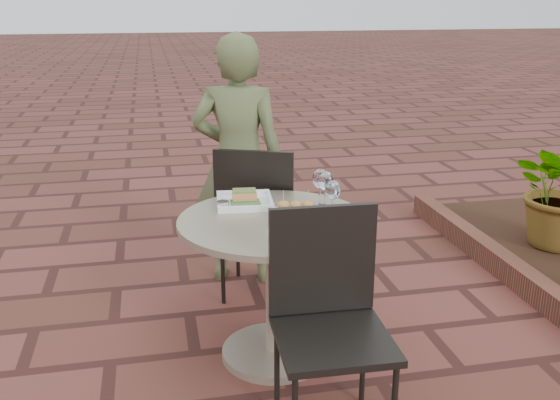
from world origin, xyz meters
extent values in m
plane|color=brown|center=(0.00, 0.00, 0.00)|extent=(60.00, 60.00, 0.00)
cylinder|color=gray|center=(-0.03, -0.10, 0.02)|extent=(0.52, 0.52, 0.04)
cylinder|color=gray|center=(-0.03, -0.10, 0.35)|extent=(0.08, 0.08, 0.70)
cylinder|color=tan|center=(-0.03, -0.10, 0.71)|extent=(0.90, 0.90, 0.03)
cube|color=black|center=(0.04, 0.62, 0.45)|extent=(0.57, 0.57, 0.03)
cube|color=black|center=(-0.04, 0.44, 0.70)|extent=(0.42, 0.19, 0.46)
cylinder|color=black|center=(0.28, 0.73, 0.22)|extent=(0.02, 0.02, 0.44)
cylinder|color=black|center=(-0.07, 0.87, 0.22)|extent=(0.02, 0.02, 0.44)
cylinder|color=black|center=(0.14, 0.38, 0.22)|extent=(0.02, 0.02, 0.44)
cylinder|color=black|center=(-0.21, 0.51, 0.22)|extent=(0.02, 0.02, 0.44)
cube|color=black|center=(0.08, -0.74, 0.45)|extent=(0.45, 0.45, 0.03)
cube|color=black|center=(0.09, -0.54, 0.70)|extent=(0.44, 0.04, 0.46)
cylinder|color=black|center=(-0.11, -0.54, 0.22)|extent=(0.02, 0.02, 0.44)
cylinder|color=black|center=(0.27, -0.55, 0.22)|extent=(0.02, 0.02, 0.44)
imported|color=#4D572F|center=(-0.06, 0.85, 0.77)|extent=(0.64, 0.51, 1.53)
cube|color=white|center=(-0.13, 0.14, 0.74)|extent=(0.30, 0.30, 0.01)
cube|color=#E68F51|center=(-0.13, 0.14, 0.78)|extent=(0.13, 0.09, 0.04)
cube|color=#55672E|center=(-0.13, 0.14, 0.80)|extent=(0.12, 0.08, 0.01)
cube|color=white|center=(0.07, -0.13, 0.74)|extent=(0.25, 0.25, 0.01)
cube|color=white|center=(0.05, -0.37, 0.74)|extent=(0.30, 0.30, 0.01)
ellipsoid|color=pink|center=(0.02, -0.43, 0.75)|extent=(0.04, 0.03, 0.02)
cylinder|color=white|center=(0.25, -0.11, 0.73)|extent=(0.06, 0.06, 0.00)
cylinder|color=white|center=(0.25, -0.11, 0.77)|extent=(0.01, 0.01, 0.08)
ellipsoid|color=white|center=(0.25, -0.11, 0.86)|extent=(0.07, 0.07, 0.09)
cylinder|color=white|center=(0.25, -0.11, 0.85)|extent=(0.06, 0.06, 0.04)
cylinder|color=white|center=(0.24, 0.06, 0.73)|extent=(0.07, 0.07, 0.00)
cylinder|color=white|center=(0.24, 0.06, 0.78)|extent=(0.01, 0.01, 0.08)
ellipsoid|color=white|center=(0.24, 0.06, 0.86)|extent=(0.08, 0.08, 0.10)
cylinder|color=white|center=(0.25, 0.02, 0.73)|extent=(0.06, 0.06, 0.00)
cylinder|color=white|center=(0.25, 0.02, 0.77)|extent=(0.01, 0.01, 0.08)
ellipsoid|color=white|center=(0.25, 0.02, 0.86)|extent=(0.08, 0.08, 0.10)
cylinder|color=silver|center=(-0.25, 0.07, 0.75)|extent=(0.07, 0.07, 0.04)
cube|color=brown|center=(1.60, 0.30, 0.07)|extent=(0.12, 3.00, 0.15)
camera|label=1|loc=(-0.56, -2.78, 1.72)|focal=40.00mm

